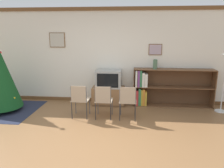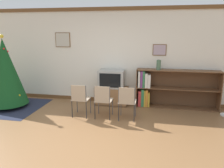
% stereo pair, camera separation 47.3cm
% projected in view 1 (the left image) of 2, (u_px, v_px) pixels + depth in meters
% --- Properties ---
extents(ground_plane, '(24.00, 24.00, 0.00)m').
position_uv_depth(ground_plane, '(87.00, 144.00, 4.06)').
color(ground_plane, brown).
extents(wall_back, '(9.15, 0.11, 2.70)m').
position_uv_depth(wall_back, '(104.00, 56.00, 6.28)').
color(wall_back, silver).
rests_on(wall_back, ground_plane).
extents(area_rug, '(1.77, 1.70, 0.01)m').
position_uv_depth(area_rug, '(3.00, 110.00, 5.81)').
color(area_rug, '#23283D').
rests_on(area_rug, ground_plane).
extents(tv_console, '(0.91, 0.47, 0.51)m').
position_uv_depth(tv_console, '(109.00, 96.00, 6.23)').
color(tv_console, brown).
rests_on(tv_console, ground_plane).
extents(television, '(0.71, 0.46, 0.49)m').
position_uv_depth(television, '(108.00, 79.00, 6.11)').
color(television, '#9E9E99').
rests_on(television, tv_console).
extents(folding_chair_left, '(0.40, 0.40, 0.82)m').
position_uv_depth(folding_chair_left, '(80.00, 99.00, 5.21)').
color(folding_chair_left, tan).
rests_on(folding_chair_left, ground_plane).
extents(folding_chair_center, '(0.40, 0.40, 0.82)m').
position_uv_depth(folding_chair_center, '(104.00, 100.00, 5.16)').
color(folding_chair_center, tan).
rests_on(folding_chair_center, ground_plane).
extents(folding_chair_right, '(0.40, 0.40, 0.82)m').
position_uv_depth(folding_chair_right, '(128.00, 101.00, 5.10)').
color(folding_chair_right, tan).
rests_on(folding_chair_right, ground_plane).
extents(bookshelf, '(2.19, 0.36, 1.05)m').
position_uv_depth(bookshelf, '(159.00, 88.00, 6.11)').
color(bookshelf, brown).
rests_on(bookshelf, ground_plane).
extents(vase, '(0.11, 0.11, 0.26)m').
position_uv_depth(vase, '(155.00, 64.00, 5.92)').
color(vase, '#47664C').
rests_on(vase, bookshelf).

